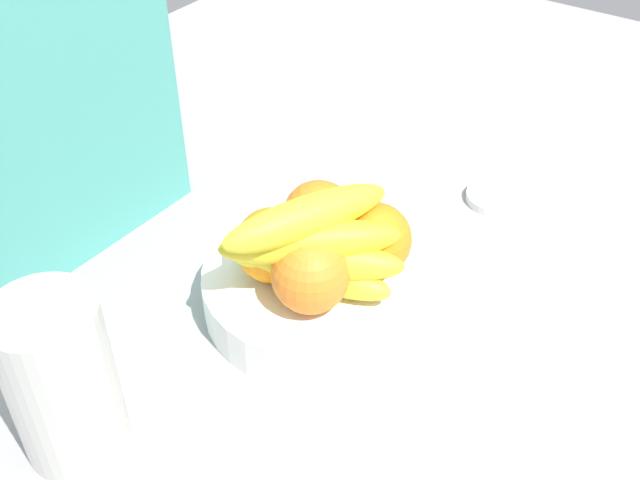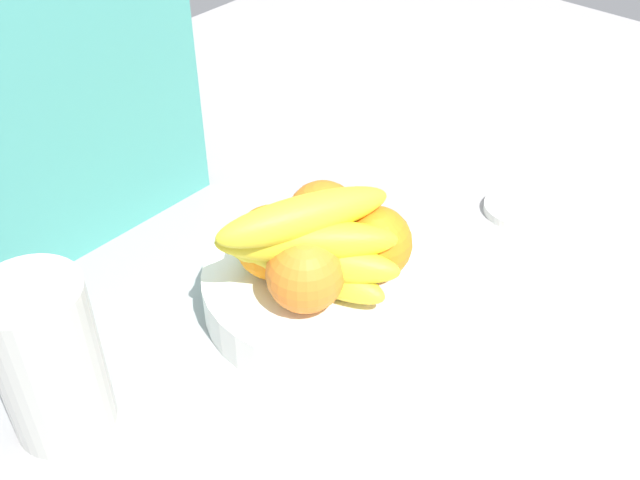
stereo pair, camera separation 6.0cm
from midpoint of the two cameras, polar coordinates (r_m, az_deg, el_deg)
ground_plane at (r=81.63cm, az=5.23°, el=-5.32°), size 180.00×140.00×3.00cm
fruit_bowl at (r=78.33cm, az=2.19°, el=-3.66°), size 23.96×23.96×4.55cm
orange_front_left at (r=77.75cm, az=2.45°, el=1.72°), size 7.48×7.48×7.48cm
orange_front_right at (r=74.37cm, az=-1.28°, el=-0.24°), size 7.48×7.48×7.48cm
orange_center at (r=70.78cm, az=1.30°, el=-2.62°), size 7.48×7.48×7.48cm
orange_back_left at (r=74.83cm, az=6.48°, el=-0.23°), size 7.48×7.48×7.48cm
banana_bunch at (r=71.38cm, az=1.44°, el=-0.56°), size 17.11×18.31×10.60cm
cutting_board at (r=81.86cm, az=-15.15°, el=10.44°), size 28.03×2.25×36.00cm
thermos_tumbler at (r=66.69cm, az=-17.23°, el=-8.63°), size 8.73×8.73×15.65cm
jar_lid at (r=95.67cm, az=16.16°, el=2.22°), size 7.64×7.64×1.00cm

